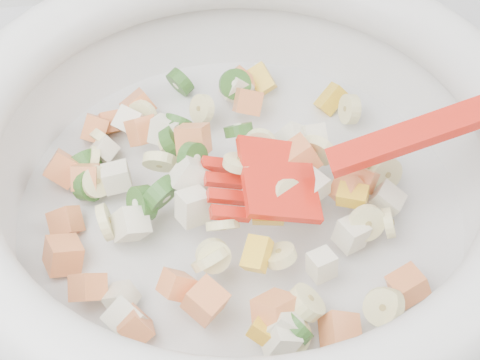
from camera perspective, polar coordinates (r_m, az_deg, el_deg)
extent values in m
cylinder|color=silver|center=(0.58, 0.00, -2.60)|extent=(0.36, 0.36, 0.02)
torus|color=silver|center=(0.51, 0.00, 3.15)|extent=(0.44, 0.44, 0.05)
cylinder|color=#FFECAA|center=(0.54, -10.36, -3.25)|extent=(0.02, 0.04, 0.04)
cylinder|color=#FFECAA|center=(0.51, 3.13, -5.87)|extent=(0.03, 0.03, 0.02)
cylinder|color=#FFECAA|center=(0.52, -0.09, 1.33)|extent=(0.03, 0.03, 0.02)
cylinder|color=#FFECAA|center=(0.54, 11.47, -3.29)|extent=(0.01, 0.02, 0.03)
cylinder|color=#FFECAA|center=(0.58, 9.78, 2.01)|extent=(0.02, 0.03, 0.04)
cylinder|color=#FFECAA|center=(0.61, -2.98, 5.52)|extent=(0.03, 0.03, 0.03)
cylinder|color=#FFECAA|center=(0.59, -11.33, 1.56)|extent=(0.02, 0.03, 0.03)
cylinder|color=#FFECAA|center=(0.58, 11.15, 0.51)|extent=(0.03, 0.03, 0.03)
cylinder|color=#FFECAA|center=(0.51, 11.46, -9.69)|extent=(0.02, 0.04, 0.04)
cylinder|color=#FFECAA|center=(0.49, 5.18, -9.44)|extent=(0.03, 0.03, 0.03)
cylinder|color=#FFECAA|center=(0.53, 9.80, -3.30)|extent=(0.03, 0.02, 0.03)
cylinder|color=#FFECAA|center=(0.49, 4.05, -11.94)|extent=(0.03, 0.03, 0.03)
cylinder|color=#FFECAA|center=(0.62, -7.65, 4.98)|extent=(0.04, 0.02, 0.04)
cylinder|color=#FFECAA|center=(0.57, -5.20, 2.93)|extent=(0.03, 0.02, 0.03)
cylinder|color=#FFECAA|center=(0.56, 6.00, 2.29)|extent=(0.03, 0.02, 0.03)
cylinder|color=#FFECAA|center=(0.51, 3.72, -1.43)|extent=(0.03, 0.03, 0.04)
cylinder|color=#FFECAA|center=(0.51, 11.01, -9.65)|extent=(0.04, 0.03, 0.03)
cylinder|color=#FFECAA|center=(0.54, 1.55, 2.74)|extent=(0.03, 0.02, 0.03)
cylinder|color=#FFECAA|center=(0.57, -11.15, -0.15)|extent=(0.03, 0.03, 0.03)
cylinder|color=#FFECAA|center=(0.55, -6.21, 1.41)|extent=(0.03, 0.02, 0.03)
cylinder|color=#FFECAA|center=(0.50, -2.33, -6.13)|extent=(0.04, 0.03, 0.03)
cylinder|color=#FFECAA|center=(0.50, -2.08, -5.91)|extent=(0.03, 0.03, 0.03)
cylinder|color=#FFECAA|center=(0.61, -10.55, 2.95)|extent=(0.03, 0.03, 0.03)
cylinder|color=#FFECAA|center=(0.62, 8.50, 5.45)|extent=(0.02, 0.03, 0.03)
cylinder|color=#FFECAA|center=(0.51, -1.35, -3.53)|extent=(0.03, 0.02, 0.03)
cube|color=gold|center=(0.55, -3.64, 3.15)|extent=(0.03, 0.03, 0.03)
cube|color=gold|center=(0.50, 7.78, -11.69)|extent=(0.03, 0.03, 0.03)
cube|color=gold|center=(0.63, -7.93, 5.70)|extent=(0.03, 0.03, 0.03)
cube|color=gold|center=(0.59, -13.56, 0.85)|extent=(0.03, 0.03, 0.04)
cube|color=gold|center=(0.63, -9.96, 4.43)|extent=(0.02, 0.03, 0.03)
cube|color=gold|center=(0.56, -13.38, -3.18)|extent=(0.03, 0.03, 0.03)
cube|color=gold|center=(0.57, -11.90, 0.21)|extent=(0.02, 0.03, 0.03)
cube|color=gold|center=(0.49, -2.70, -9.35)|extent=(0.03, 0.03, 0.03)
cube|color=gold|center=(0.52, 12.90, -7.99)|extent=(0.03, 0.03, 0.03)
cube|color=gold|center=(0.52, -11.72, -8.17)|extent=(0.03, 0.03, 0.03)
cube|color=gold|center=(0.61, 0.62, 6.08)|extent=(0.03, 0.03, 0.03)
cube|color=gold|center=(0.59, -7.61, 3.82)|extent=(0.03, 0.03, 0.03)
cube|color=gold|center=(0.55, 8.42, -0.86)|extent=(0.03, 0.03, 0.03)
cube|color=gold|center=(0.50, -4.96, -8.14)|extent=(0.03, 0.03, 0.03)
cube|color=gold|center=(0.54, 4.72, 1.87)|extent=(0.03, 0.03, 0.03)
cube|color=gold|center=(0.62, -11.19, 3.92)|extent=(0.03, 0.03, 0.03)
cube|color=gold|center=(0.64, -0.12, 7.34)|extent=(0.04, 0.03, 0.03)
cube|color=gold|center=(0.50, -8.14, -11.14)|extent=(0.03, 0.03, 0.03)
cube|color=gold|center=(0.49, 2.82, -10.23)|extent=(0.03, 0.04, 0.04)
cube|color=gold|center=(0.56, 9.37, 0.08)|extent=(0.03, 0.03, 0.03)
cube|color=gold|center=(0.54, -13.55, -5.69)|extent=(0.03, 0.03, 0.03)
cylinder|color=green|center=(0.56, -0.11, 3.90)|extent=(0.03, 0.03, 0.03)
cylinder|color=green|center=(0.63, -0.39, 7.42)|extent=(0.03, 0.03, 0.03)
cylinder|color=green|center=(0.57, -11.65, -0.27)|extent=(0.03, 0.04, 0.03)
cylinder|color=green|center=(0.53, -6.15, -1.03)|extent=(0.04, 0.03, 0.03)
cylinder|color=green|center=(0.57, -5.04, 3.18)|extent=(0.03, 0.03, 0.03)
cylinder|color=green|center=(0.54, -7.62, -1.81)|extent=(0.03, 0.04, 0.04)
cylinder|color=green|center=(0.58, -4.90, 4.28)|extent=(0.03, 0.03, 0.03)
cylinder|color=green|center=(0.60, -12.05, 1.24)|extent=(0.03, 0.03, 0.03)
cylinder|color=green|center=(0.65, -4.67, 7.58)|extent=(0.03, 0.03, 0.03)
cylinder|color=green|center=(0.53, -3.69, 1.67)|extent=(0.03, 0.03, 0.03)
cylinder|color=green|center=(0.49, 4.41, -11.36)|extent=(0.03, 0.03, 0.03)
cube|color=#E8E4C5|center=(0.53, 8.63, -4.16)|extent=(0.03, 0.03, 0.02)
cube|color=#E8E4C5|center=(0.57, 5.65, 3.28)|extent=(0.02, 0.03, 0.03)
cube|color=#E8E4C5|center=(0.64, -0.29, 7.09)|extent=(0.03, 0.03, 0.03)
cube|color=#E8E4C5|center=(0.53, -8.47, -3.40)|extent=(0.03, 0.03, 0.03)
cube|color=#E8E4C5|center=(0.53, -3.73, 0.23)|extent=(0.04, 0.03, 0.04)
cube|color=#E8E4C5|center=(0.51, -9.21, -9.02)|extent=(0.03, 0.03, 0.03)
cube|color=#E8E4C5|center=(0.52, -3.67, -2.10)|extent=(0.03, 0.03, 0.03)
cube|color=#E8E4C5|center=(0.56, 11.23, -1.63)|extent=(0.03, 0.03, 0.03)
cube|color=#E8E4C5|center=(0.60, -10.52, 2.31)|extent=(0.03, 0.03, 0.03)
cube|color=#E8E4C5|center=(0.51, 6.36, -6.56)|extent=(0.02, 0.02, 0.02)
cube|color=#E8E4C5|center=(0.49, 3.29, -11.15)|extent=(0.03, 0.02, 0.03)
cube|color=#E8E4C5|center=(0.56, 4.21, 2.88)|extent=(0.03, 0.03, 0.03)
cube|color=#E8E4C5|center=(0.58, -5.82, 3.82)|extent=(0.03, 0.03, 0.03)
cube|color=#E8E4C5|center=(0.51, -8.86, -10.65)|extent=(0.03, 0.03, 0.03)
cube|color=#E8E4C5|center=(0.53, 5.71, -0.45)|extent=(0.03, 0.03, 0.02)
cube|color=#E8E4C5|center=(0.49, 3.14, -12.14)|extent=(0.03, 0.02, 0.03)
cube|color=#E8E4C5|center=(0.57, -9.56, 0.21)|extent=(0.02, 0.02, 0.02)
cube|color=#E8E4C5|center=(0.61, -8.56, 4.51)|extent=(0.03, 0.03, 0.03)
cube|color=yellow|center=(0.65, 1.67, 7.82)|extent=(0.03, 0.03, 0.03)
cube|color=yellow|center=(0.50, 1.32, -5.74)|extent=(0.03, 0.03, 0.02)
cube|color=yellow|center=(0.51, 2.21, -2.57)|extent=(0.02, 0.02, 0.02)
cube|color=yellow|center=(0.54, 8.72, -1.19)|extent=(0.03, 0.02, 0.01)
cube|color=yellow|center=(0.64, 7.07, 6.25)|extent=(0.03, 0.03, 0.03)
cube|color=yellow|center=(0.49, 2.14, -11.19)|extent=(0.03, 0.03, 0.02)
cube|color=red|center=(0.52, 3.04, 0.07)|extent=(0.05, 0.07, 0.03)
cube|color=red|center=(0.53, -1.51, 1.18)|extent=(0.03, 0.01, 0.02)
cube|color=red|center=(0.52, -1.27, -0.04)|extent=(0.03, 0.01, 0.02)
cube|color=red|center=(0.51, -1.02, -1.30)|extent=(0.03, 0.01, 0.02)
cube|color=red|center=(0.50, -0.77, -2.61)|extent=(0.03, 0.01, 0.02)
cube|color=red|center=(0.52, 17.42, 4.82)|extent=(0.19, 0.03, 0.07)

